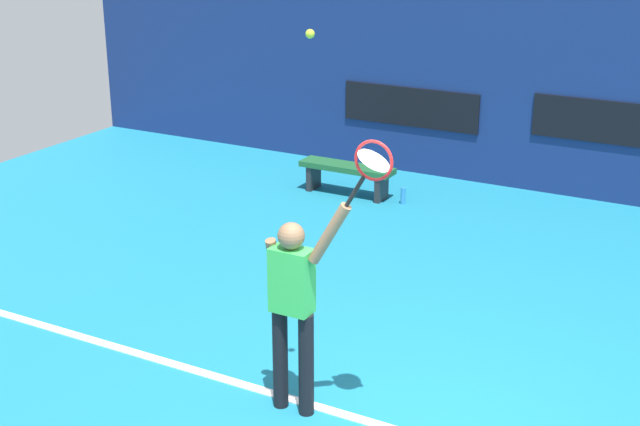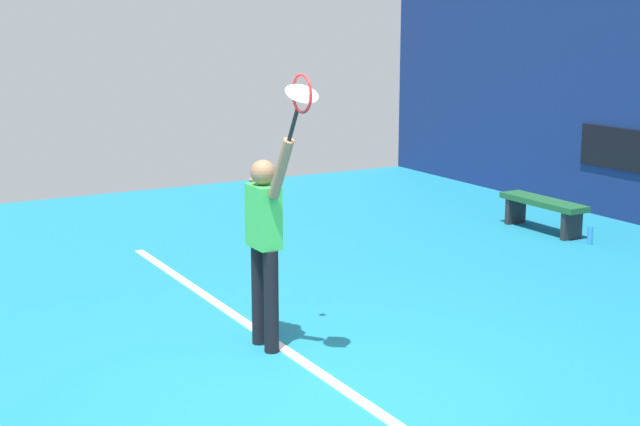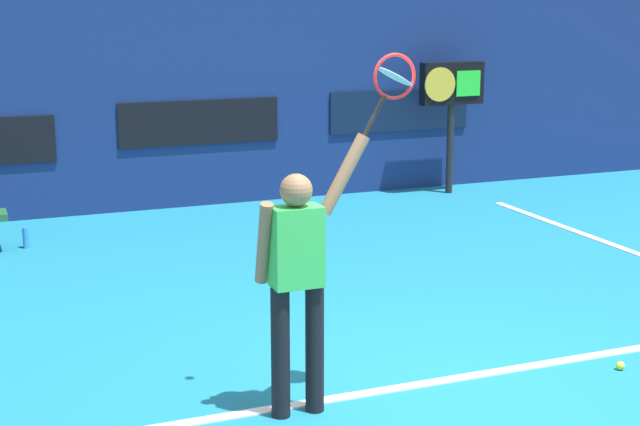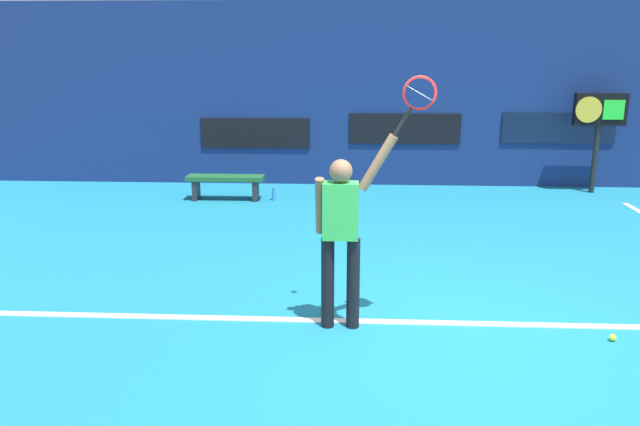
% 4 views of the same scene
% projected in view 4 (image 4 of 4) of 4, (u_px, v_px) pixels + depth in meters
% --- Properties ---
extents(ground_plane, '(18.00, 18.00, 0.00)m').
position_uv_depth(ground_plane, '(456.00, 334.00, 6.10)').
color(ground_plane, teal).
extents(back_wall, '(18.00, 0.20, 3.60)m').
position_uv_depth(back_wall, '(405.00, 95.00, 12.41)').
color(back_wall, navy).
rests_on(back_wall, ground_plane).
extents(sponsor_banner_center, '(2.20, 0.03, 0.60)m').
position_uv_depth(sponsor_banner_center, '(405.00, 129.00, 12.46)').
color(sponsor_banner_center, black).
extents(sponsor_banner_portside, '(2.20, 0.03, 0.60)m').
position_uv_depth(sponsor_banner_portside, '(255.00, 133.00, 12.64)').
color(sponsor_banner_portside, black).
extents(sponsor_banner_starboard, '(2.20, 0.03, 0.60)m').
position_uv_depth(sponsor_banner_starboard, '(559.00, 128.00, 12.30)').
color(sponsor_banner_starboard, '#0C1933').
extents(court_baseline, '(10.00, 0.10, 0.01)m').
position_uv_depth(court_baseline, '(453.00, 323.00, 6.33)').
color(court_baseline, white).
rests_on(court_baseline, ground_plane).
extents(tennis_player, '(0.77, 0.31, 1.94)m').
position_uv_depth(tennis_player, '(341.00, 229.00, 6.02)').
color(tennis_player, black).
rests_on(tennis_player, ground_plane).
extents(tennis_racket, '(0.45, 0.27, 0.61)m').
position_uv_depth(tennis_racket, '(418.00, 96.00, 5.66)').
color(tennis_racket, black).
extents(scoreboard_clock, '(0.96, 0.20, 1.89)m').
position_uv_depth(scoreboard_clock, '(599.00, 115.00, 11.73)').
color(scoreboard_clock, black).
rests_on(scoreboard_clock, ground_plane).
extents(court_bench, '(1.40, 0.36, 0.45)m').
position_uv_depth(court_bench, '(225.00, 182.00, 11.44)').
color(court_bench, '#1E592D').
rests_on(court_bench, ground_plane).
extents(water_bottle, '(0.07, 0.07, 0.24)m').
position_uv_depth(water_bottle, '(274.00, 194.00, 11.45)').
color(water_bottle, '#338CD8').
rests_on(water_bottle, ground_plane).
extents(spare_ball, '(0.07, 0.07, 0.07)m').
position_uv_depth(spare_ball, '(613.00, 338.00, 5.95)').
color(spare_ball, '#CCE033').
rests_on(spare_ball, ground_plane).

